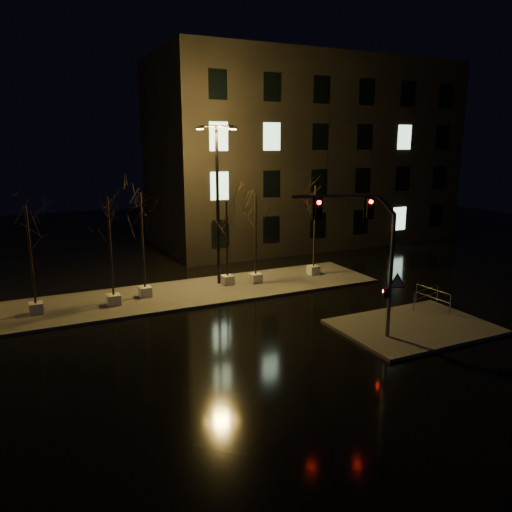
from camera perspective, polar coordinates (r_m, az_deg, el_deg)
ground at (r=23.34m, az=-2.36°, el=-8.31°), size 90.00×90.00×0.00m
median at (r=28.63m, az=-7.11°, el=-4.18°), size 22.00×5.00×0.15m
sidewalk_corner at (r=24.48m, az=17.58°, el=-7.71°), size 7.00×5.00×0.15m
building at (r=44.19m, az=5.21°, el=11.65°), size 25.00×12.00×15.00m
tree_0 at (r=26.15m, az=-24.60°, el=2.67°), size 1.80×1.80×5.50m
tree_1 at (r=26.16m, az=-16.49°, el=3.75°), size 1.80×1.80×5.76m
tree_2 at (r=27.20m, az=-12.98°, el=4.42°), size 1.80×1.80×5.84m
tree_3 at (r=28.99m, az=-3.37°, el=4.13°), size 1.80×1.80×5.10m
tree_4 at (r=29.30m, az=-0.04°, el=4.85°), size 1.80×1.80×5.51m
tree_5 at (r=31.37m, az=6.77°, el=5.73°), size 1.80×1.80×5.82m
traffic_signal_mast at (r=21.33m, az=12.84°, el=1.17°), size 4.80×1.80×6.20m
streetlight_main at (r=29.06m, az=-4.42°, el=6.98°), size 2.27×0.87×9.20m
guard_rail_a at (r=27.20m, az=18.88°, el=-4.19°), size 2.14×0.56×0.95m
guard_rail_b at (r=26.85m, az=19.56°, el=-4.33°), size 0.19×2.22×1.05m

